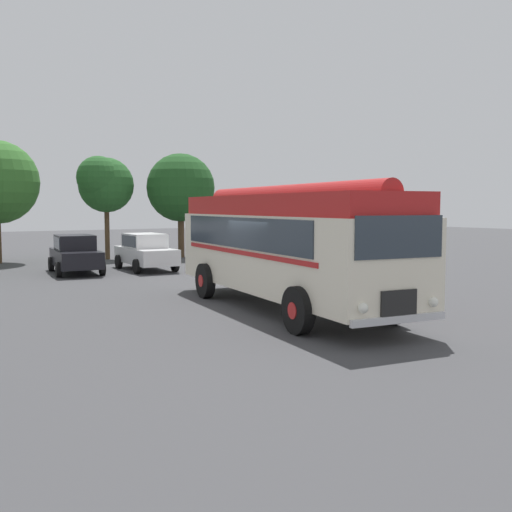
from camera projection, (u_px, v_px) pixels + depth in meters
The scene contains 6 objects.
ground_plane at pixel (277, 311), 16.66m from camera, with size 120.00×120.00×0.00m, color #3D3D3F.
vintage_bus at pixel (285, 242), 16.74m from camera, with size 3.74×10.33×3.49m.
car_near_left at pixel (75, 254), 25.95m from camera, with size 2.34×4.38×1.66m.
car_mid_left at pixel (146, 251), 27.29m from camera, with size 2.10×4.27×1.66m.
tree_right_of_centre at pixel (104, 183), 32.40m from camera, with size 3.17×2.99×5.60m.
tree_far_right at pixel (182, 187), 33.97m from camera, with size 3.85×3.85×5.89m.
Camera 1 is at (-9.31, -13.61, 2.89)m, focal length 42.00 mm.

